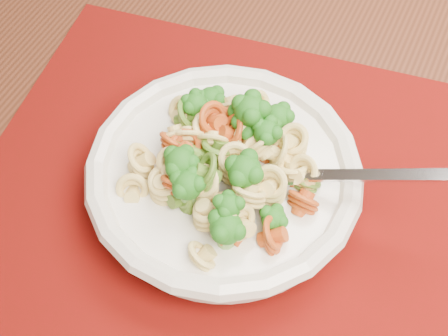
% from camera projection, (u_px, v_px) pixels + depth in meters
% --- Properties ---
extents(dining_table, '(1.43, 1.00, 0.75)m').
position_uv_depth(dining_table, '(241.00, 158.00, 0.72)').
color(dining_table, '#4C2415').
rests_on(dining_table, ground).
extents(placemat, '(0.50, 0.40, 0.00)m').
position_uv_depth(placemat, '(247.00, 196.00, 0.56)').
color(placemat, '#620406').
rests_on(placemat, dining_table).
extents(pasta_bowl, '(0.24, 0.24, 0.05)m').
position_uv_depth(pasta_bowl, '(224.00, 176.00, 0.54)').
color(pasta_bowl, silver).
rests_on(pasta_bowl, placemat).
extents(pasta_broccoli_heap, '(0.20, 0.20, 0.06)m').
position_uv_depth(pasta_broccoli_heap, '(224.00, 164.00, 0.53)').
color(pasta_broccoli_heap, '#DBB96C').
rests_on(pasta_broccoli_heap, pasta_bowl).
extents(fork, '(0.18, 0.04, 0.08)m').
position_uv_depth(fork, '(281.00, 175.00, 0.52)').
color(fork, silver).
rests_on(fork, pasta_bowl).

